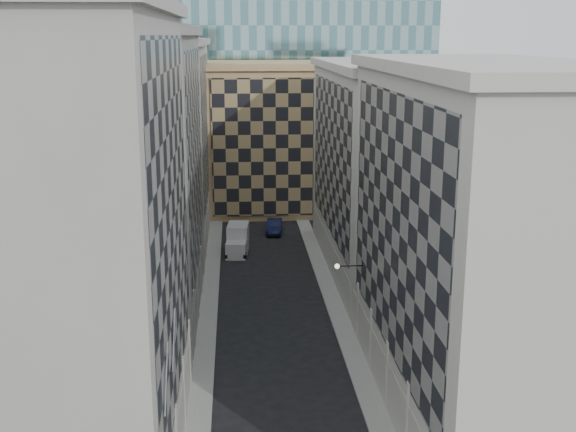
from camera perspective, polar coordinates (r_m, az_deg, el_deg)
name	(u,v)px	position (r m, az deg, el deg)	size (l,w,h in m)	color
sidewalk_west	(208,319)	(58.34, -6.36, -8.08)	(1.50, 100.00, 0.15)	gray
sidewalk_east	(338,315)	(58.85, 4.00, -7.82)	(1.50, 100.00, 0.15)	gray
bldg_left_a	(74,246)	(37.33, -16.53, -2.32)	(10.80, 22.80, 23.70)	#A39E92
bldg_left_b	(134,174)	(58.56, -12.09, 3.27)	(10.80, 22.80, 22.70)	gray
bldg_left_c	(161,141)	(80.20, -10.01, 5.86)	(10.80, 22.80, 21.70)	#A39E92
bldg_right_a	(475,244)	(42.97, 14.56, -2.15)	(10.80, 26.80, 20.70)	beige
bldg_right_b	(382,168)	(68.51, 7.40, 3.75)	(10.80, 28.80, 19.70)	beige
tan_block	(273,136)	(92.89, -1.23, 6.30)	(16.80, 14.80, 18.80)	tan
flagpoles_left	(170,358)	(33.25, -9.30, -11.00)	(0.10, 6.33, 2.33)	gray
bracket_lamp	(340,266)	(51.05, 4.10, -3.98)	(1.98, 0.36, 0.36)	black
box_truck	(238,241)	(75.13, -4.00, -1.99)	(2.59, 5.39, 2.86)	silver
dark_car	(274,226)	(82.46, -1.08, -0.83)	(1.66, 4.76, 1.57)	#0F1437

